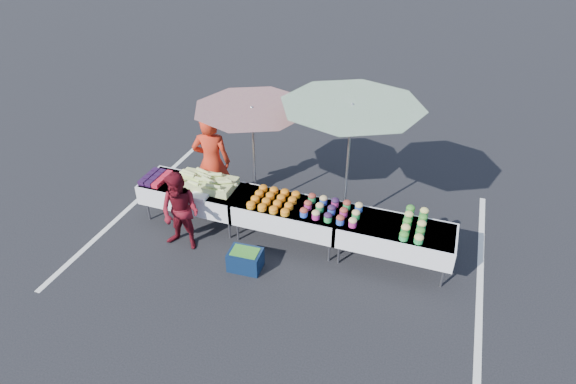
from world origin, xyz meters
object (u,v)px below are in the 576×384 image
(table_right, at_px, (395,235))
(storage_bin, at_px, (245,259))
(table_center, at_px, (288,213))
(umbrella_left, at_px, (252,117))
(vendor, at_px, (212,162))
(table_left, at_px, (194,193))
(umbrella_right, at_px, (351,116))
(customer, at_px, (180,212))

(table_right, bearing_deg, storage_bin, -157.55)
(table_right, bearing_deg, table_center, 180.00)
(umbrella_left, relative_size, storage_bin, 3.91)
(table_center, distance_m, vendor, 1.80)
(table_center, bearing_deg, table_left, 180.00)
(table_left, xyz_separation_m, vendor, (0.12, 0.55, 0.36))
(umbrella_right, bearing_deg, storage_bin, -126.02)
(customer, xyz_separation_m, storage_bin, (1.21, -0.16, -0.54))
(table_right, height_order, customer, customer)
(table_right, xyz_separation_m, umbrella_left, (-2.71, 0.73, 1.30))
(table_left, height_order, vendor, vendor)
(table_center, height_order, table_right, same)
(table_right, bearing_deg, umbrella_right, 143.30)
(vendor, height_order, customer, vendor)
(umbrella_right, bearing_deg, table_center, -137.02)
(table_center, distance_m, storage_bin, 1.08)
(table_right, height_order, vendor, vendor)
(table_center, xyz_separation_m, customer, (-1.61, -0.75, 0.13))
(vendor, relative_size, storage_bin, 3.45)
(vendor, relative_size, umbrella_right, 0.75)
(umbrella_right, bearing_deg, table_right, -36.70)
(table_right, bearing_deg, vendor, 171.02)
(vendor, xyz_separation_m, customer, (0.07, -1.30, -0.23))
(table_center, bearing_deg, customer, -155.05)
(table_left, height_order, storage_bin, table_left)
(customer, height_order, umbrella_right, umbrella_right)
(table_center, height_order, umbrella_left, umbrella_left)
(table_center, height_order, storage_bin, table_center)
(table_right, height_order, umbrella_left, umbrella_left)
(table_center, height_order, customer, customer)
(umbrella_right, bearing_deg, table_left, -164.00)
(table_center, relative_size, vendor, 0.99)
(table_right, distance_m, umbrella_left, 3.09)
(storage_bin, bearing_deg, table_right, 19.02)
(customer, xyz_separation_m, umbrella_left, (0.70, 1.48, 1.17))
(table_left, distance_m, table_right, 3.60)
(umbrella_left, height_order, storage_bin, umbrella_left)
(vendor, bearing_deg, customer, 76.52)
(table_right, xyz_separation_m, vendor, (-3.48, 0.55, 0.36))
(umbrella_right, relative_size, storage_bin, 4.58)
(customer, bearing_deg, umbrella_right, 33.46)
(table_center, relative_size, storage_bin, 3.40)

